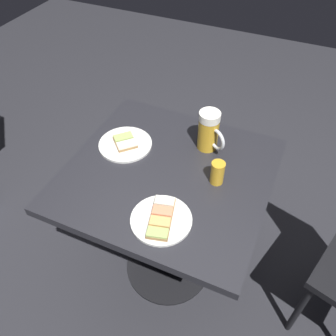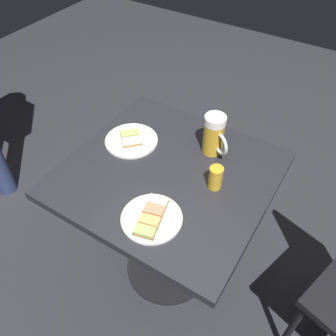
{
  "view_description": "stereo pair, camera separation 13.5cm",
  "coord_description": "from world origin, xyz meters",
  "px_view_note": "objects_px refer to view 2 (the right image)",
  "views": [
    {
      "loc": [
        -0.39,
        0.87,
        1.72
      ],
      "look_at": [
        0.0,
        0.0,
        0.75
      ],
      "focal_mm": 37.39,
      "sensor_mm": 36.0,
      "label": 1
    },
    {
      "loc": [
        -0.51,
        0.81,
        1.72
      ],
      "look_at": [
        0.0,
        0.0,
        0.75
      ],
      "focal_mm": 37.39,
      "sensor_mm": 36.0,
      "label": 2
    }
  ],
  "objects_px": {
    "plate_far": "(131,140)",
    "beer_glass_small": "(216,178)",
    "beer_mug": "(214,135)",
    "plate_near": "(152,218)"
  },
  "relations": [
    {
      "from": "plate_far",
      "to": "beer_glass_small",
      "type": "bearing_deg",
      "value": 174.2
    },
    {
      "from": "plate_near",
      "to": "beer_mug",
      "type": "xyz_separation_m",
      "value": [
        -0.02,
        -0.42,
        0.08
      ]
    },
    {
      "from": "plate_near",
      "to": "beer_glass_small",
      "type": "relative_size",
      "value": 2.25
    },
    {
      "from": "plate_near",
      "to": "beer_glass_small",
      "type": "bearing_deg",
      "value": -114.47
    },
    {
      "from": "beer_mug",
      "to": "beer_glass_small",
      "type": "relative_size",
      "value": 1.82
    },
    {
      "from": "plate_far",
      "to": "beer_glass_small",
      "type": "height_order",
      "value": "beer_glass_small"
    },
    {
      "from": "plate_far",
      "to": "beer_mug",
      "type": "relative_size",
      "value": 1.29
    },
    {
      "from": "beer_mug",
      "to": "plate_near",
      "type": "bearing_deg",
      "value": 87.4
    },
    {
      "from": "plate_near",
      "to": "beer_mug",
      "type": "bearing_deg",
      "value": -92.6
    },
    {
      "from": "plate_near",
      "to": "plate_far",
      "type": "bearing_deg",
      "value": -44.24
    }
  ]
}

